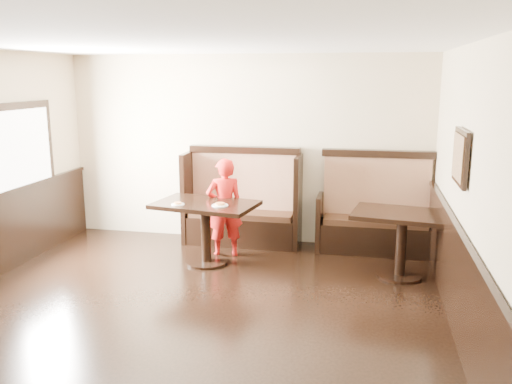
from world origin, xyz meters
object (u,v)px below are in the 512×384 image
(booth_main, at_px, (243,209))
(child, at_px, (225,208))
(table_main, at_px, (206,217))
(booth_neighbor, at_px, (375,218))
(table_neighbor, at_px, (402,229))

(booth_main, distance_m, child, 0.68)
(table_main, bearing_deg, booth_neighbor, 34.17)
(booth_main, height_order, booth_neighbor, same)
(booth_main, bearing_deg, child, -99.62)
(table_main, distance_m, table_neighbor, 2.53)
(table_main, relative_size, table_neighbor, 1.10)
(booth_main, xyz_separation_m, table_main, (-0.27, -1.02, 0.12))
(booth_main, relative_size, table_neighbor, 1.34)
(booth_main, bearing_deg, booth_neighbor, -0.05)
(table_neighbor, bearing_deg, booth_main, 164.61)
(booth_neighbor, height_order, table_main, booth_neighbor)
(booth_neighbor, relative_size, table_neighbor, 1.27)
(table_main, distance_m, child, 0.41)
(table_main, bearing_deg, booth_main, 84.64)
(booth_neighbor, distance_m, child, 2.17)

